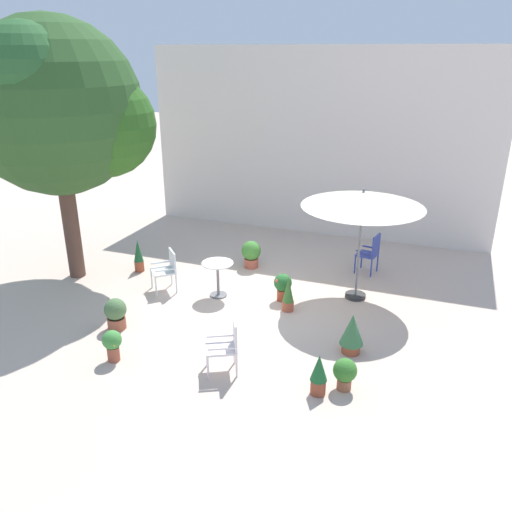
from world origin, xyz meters
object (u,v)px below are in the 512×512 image
object	(u,v)px
cafe_table_0	(218,273)
potted_plant_6	(352,332)
potted_plant_2	(288,294)
patio_chair_2	(227,343)
potted_plant_8	(319,374)
patio_chair_1	(371,252)
shade_tree	(58,106)
potted_plant_3	(116,313)
potted_plant_1	(345,372)
patio_umbrella_0	(363,200)
potted_plant_5	(283,285)
potted_plant_0	(138,256)
potted_plant_7	(251,253)
patio_chair_0	(167,268)
potted_plant_4	(112,343)

from	to	relation	value
cafe_table_0	potted_plant_6	bearing A→B (deg)	-21.62
cafe_table_0	potted_plant_2	distance (m)	1.62
patio_chair_2	potted_plant_6	size ratio (longest dim) A/B	1.24
cafe_table_0	potted_plant_8	xyz separation A→B (m)	(2.86, -2.58, -0.17)
patio_chair_1	potted_plant_2	bearing A→B (deg)	-116.85
patio_chair_1	potted_plant_8	distance (m)	4.95
shade_tree	potted_plant_6	size ratio (longest dim) A/B	7.56
potted_plant_3	potted_plant_2	bearing A→B (deg)	33.01
shade_tree	potted_plant_1	distance (m)	7.89
patio_chair_2	potted_plant_8	size ratio (longest dim) A/B	1.34
potted_plant_6	potted_plant_3	bearing A→B (deg)	-170.55
patio_umbrella_0	patio_chair_1	world-z (taller)	patio_umbrella_0
cafe_table_0	potted_plant_5	distance (m)	1.40
patio_chair_1	potted_plant_3	bearing A→B (deg)	-133.45
potted_plant_5	potted_plant_6	bearing A→B (deg)	-40.95
potted_plant_0	potted_plant_2	xyz separation A→B (m)	(3.94, -0.66, -0.03)
potted_plant_7	potted_plant_8	xyz separation A→B (m)	(2.76, -4.29, -0.01)
patio_chair_0	potted_plant_6	distance (m)	4.42
potted_plant_0	potted_plant_8	bearing A→B (deg)	-31.09
shade_tree	potted_plant_0	bearing A→B (deg)	30.71
patio_chair_2	potted_plant_5	size ratio (longest dim) A/B	1.54
patio_chair_0	potted_plant_2	size ratio (longest dim) A/B	1.22
patio_chair_1	potted_plant_2	world-z (taller)	patio_chair_1
patio_umbrella_0	potted_plant_4	distance (m)	5.49
potted_plant_8	potted_plant_5	bearing A→B (deg)	117.62
patio_chair_2	potted_plant_0	size ratio (longest dim) A/B	1.17
potted_plant_5	potted_plant_8	bearing A→B (deg)	-62.38
patio_umbrella_0	cafe_table_0	xyz separation A→B (m)	(-2.79, -0.96, -1.63)
patio_umbrella_0	cafe_table_0	distance (m)	3.37
patio_umbrella_0	potted_plant_4	world-z (taller)	patio_umbrella_0
patio_chair_1	potted_plant_5	world-z (taller)	patio_chair_1
potted_plant_0	potted_plant_3	xyz separation A→B (m)	(1.09, -2.51, -0.07)
cafe_table_0	potted_plant_0	bearing A→B (deg)	166.67
potted_plant_0	potted_plant_3	size ratio (longest dim) A/B	1.29
potted_plant_3	potted_plant_7	xyz separation A→B (m)	(1.34, 3.67, 0.04)
patio_chair_1	potted_plant_5	distance (m)	2.57
potted_plant_3	potted_plant_6	xyz separation A→B (m)	(4.35, 0.72, 0.07)
patio_umbrella_0	potted_plant_2	size ratio (longest dim) A/B	3.33
potted_plant_8	patio_chair_0	bearing A→B (deg)	148.61
potted_plant_2	potted_plant_4	bearing A→B (deg)	-128.81
potted_plant_2	potted_plant_5	distance (m)	0.46
patio_chair_2	potted_plant_0	distance (m)	4.74
potted_plant_0	potted_plant_6	xyz separation A→B (m)	(5.44, -1.79, 0.01)
potted_plant_0	potted_plant_7	bearing A→B (deg)	25.59
patio_chair_0	potted_plant_4	bearing A→B (deg)	-79.33
patio_chair_0	potted_plant_5	world-z (taller)	patio_chair_0
cafe_table_0	patio_chair_0	world-z (taller)	patio_chair_0
shade_tree	patio_chair_1	xyz separation A→B (m)	(6.35, 2.50, -3.30)
shade_tree	potted_plant_1	world-z (taller)	shade_tree
patio_chair_1	potted_plant_6	bearing A→B (deg)	-86.03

